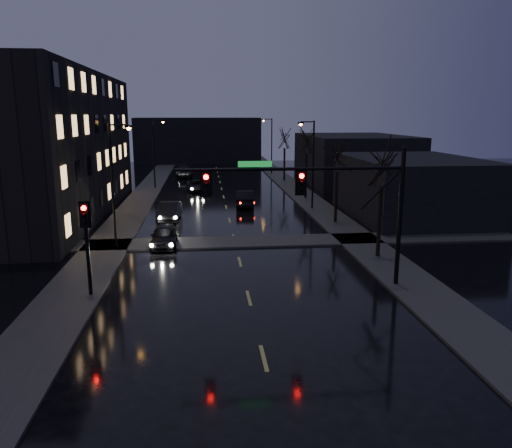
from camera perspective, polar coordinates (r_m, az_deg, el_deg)
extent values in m
plane|color=black|center=(16.72, 1.74, -18.20)|extent=(160.00, 160.00, 0.00)
cube|color=#2D2D2B|center=(50.41, -13.29, 2.40)|extent=(3.00, 140.00, 0.12)
cube|color=#2D2D2B|center=(51.06, 6.00, 2.79)|extent=(3.00, 140.00, 0.12)
cube|color=#2D2D2B|center=(33.89, -2.41, -2.06)|extent=(40.00, 3.00, 0.12)
cube|color=black|center=(46.66, -24.32, 8.22)|extent=(12.00, 30.00, 12.00)
cube|color=black|center=(44.29, 17.41, 4.02)|extent=(10.00, 14.00, 5.00)
cube|color=black|center=(65.32, 11.08, 7.31)|extent=(12.00, 18.00, 6.00)
cube|color=black|center=(92.38, -6.64, 9.50)|extent=(22.00, 10.00, 8.00)
cylinder|color=black|center=(25.64, 16.11, 0.63)|extent=(0.22, 0.22, 7.00)
cylinder|color=black|center=(23.75, 3.99, 6.29)|extent=(11.00, 0.16, 0.16)
cylinder|color=black|center=(25.03, 14.19, 3.95)|extent=(2.05, 0.10, 2.05)
cube|color=#0C591E|center=(23.49, -0.12, 6.87)|extent=(1.60, 0.04, 0.28)
cube|color=black|center=(23.47, -5.73, 4.59)|extent=(0.35, 0.28, 1.05)
sphere|color=#FF0705|center=(23.27, -5.74, 5.35)|extent=(0.22, 0.22, 0.22)
cube|color=black|center=(23.91, 5.16, 4.75)|extent=(0.35, 0.28, 1.05)
sphere|color=#FF0705|center=(23.72, 5.24, 5.49)|extent=(0.22, 0.22, 0.22)
cylinder|color=black|center=(24.73, -18.67, -3.06)|extent=(0.18, 0.18, 4.40)
cube|color=black|center=(24.33, -18.96, 1.03)|extent=(0.35, 0.28, 1.05)
sphere|color=#FF0705|center=(24.12, -19.10, 1.73)|extent=(0.22, 0.22, 0.22)
cylinder|color=black|center=(30.75, 13.92, 0.18)|extent=(0.24, 0.24, 4.40)
cylinder|color=black|center=(40.16, 9.13, 2.99)|extent=(0.24, 0.24, 4.12)
cylinder|color=black|center=(51.69, 5.72, 5.46)|extent=(0.24, 0.24, 4.68)
cylinder|color=black|center=(65.40, 3.26, 6.77)|extent=(0.24, 0.24, 4.29)
cylinder|color=black|center=(33.09, -16.06, 4.07)|extent=(0.16, 0.16, 8.00)
cylinder|color=black|center=(32.69, -15.42, 10.88)|extent=(1.20, 0.10, 0.10)
cube|color=black|center=(32.60, -14.35, 10.76)|extent=(0.50, 0.25, 0.15)
sphere|color=orange|center=(32.60, -14.34, 10.59)|extent=(0.28, 0.28, 0.28)
cylinder|color=black|center=(59.72, -11.61, 7.80)|extent=(0.16, 0.16, 8.00)
cylinder|color=black|center=(59.50, -11.19, 11.56)|extent=(1.20, 0.10, 0.10)
cube|color=black|center=(59.45, -10.60, 11.49)|extent=(0.50, 0.25, 0.15)
sphere|color=orange|center=(59.45, -10.60, 11.39)|extent=(0.28, 0.28, 0.28)
cylinder|color=black|center=(45.55, 6.54, 6.62)|extent=(0.16, 0.16, 8.00)
cylinder|color=black|center=(45.20, 5.90, 11.54)|extent=(1.20, 0.10, 0.10)
cube|color=black|center=(45.09, 5.14, 11.43)|extent=(0.50, 0.25, 0.15)
sphere|color=orange|center=(45.09, 5.14, 11.30)|extent=(0.28, 0.28, 0.28)
cylinder|color=black|center=(73.06, 1.80, 8.83)|extent=(0.16, 0.16, 8.00)
cylinder|color=black|center=(72.84, 1.34, 11.89)|extent=(1.20, 0.10, 0.10)
cube|color=black|center=(72.77, 0.87, 11.82)|extent=(0.50, 0.25, 0.15)
sphere|color=orange|center=(72.77, 0.87, 11.74)|extent=(0.28, 0.28, 0.28)
imported|color=black|center=(33.39, -10.47, -1.33)|extent=(1.73, 4.19, 1.42)
imported|color=black|center=(41.68, -9.86, 1.44)|extent=(1.91, 4.56, 1.46)
imported|color=black|center=(56.84, -6.69, 4.34)|extent=(2.63, 4.87, 1.30)
imported|color=black|center=(70.45, -8.26, 5.96)|extent=(2.72, 5.66, 1.59)
imported|color=black|center=(47.23, -1.26, 2.95)|extent=(1.98, 4.80, 1.55)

